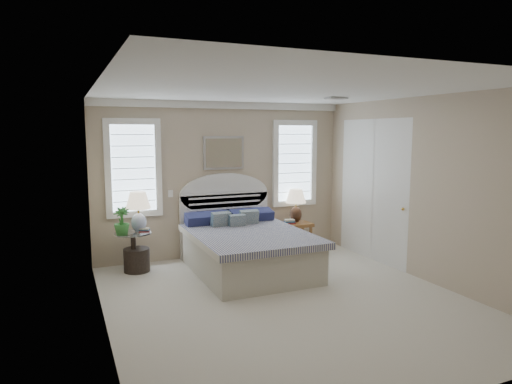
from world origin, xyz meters
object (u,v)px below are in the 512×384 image
at_px(lamp_right, 296,202).
at_px(lamp_left, 138,207).
at_px(nightstand_right, 297,231).
at_px(floor_pot, 137,260).
at_px(bed, 246,246).
at_px(side_table_left, 134,248).

bearing_deg(lamp_right, lamp_left, -176.59).
bearing_deg(nightstand_right, lamp_right, 74.77).
distance_m(nightstand_right, lamp_right, 0.53).
bearing_deg(floor_pot, nightstand_right, 1.85).
bearing_deg(lamp_right, nightstand_right, -105.23).
bearing_deg(nightstand_right, bed, -151.97).
bearing_deg(floor_pot, bed, -20.43).
relative_size(side_table_left, lamp_right, 1.03).
height_order(bed, nightstand_right, bed).
bearing_deg(bed, floor_pot, 159.57).
height_order(nightstand_right, floor_pot, nightstand_right).
bearing_deg(side_table_left, lamp_right, 4.34).
height_order(bed, lamp_left, bed).
relative_size(bed, lamp_left, 3.60).
height_order(floor_pot, lamp_right, lamp_right).
height_order(lamp_left, lamp_right, lamp_left).
bearing_deg(floor_pot, side_table_left, -172.11).
relative_size(floor_pot, lamp_left, 0.64).
relative_size(bed, nightstand_right, 4.29).
distance_m(side_table_left, lamp_right, 3.04).
xyz_separation_m(side_table_left, floor_pot, (0.04, 0.01, -0.20)).
distance_m(nightstand_right, floor_pot, 2.91).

